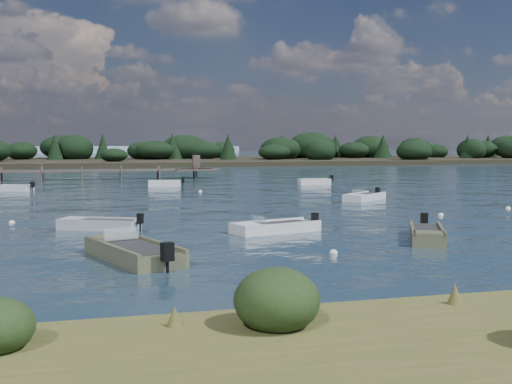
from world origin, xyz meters
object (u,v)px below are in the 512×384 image
object	(u,v)px
dinghy_mid_white_a	(275,229)
tender_far_grey_b	(314,183)
tender_far_white	(165,185)
dinghy_mid_grey	(99,226)
dinghy_extra_b	(16,189)
dinghy_near_olive	(133,255)
dinghy_mid_white_b	(364,198)
dinghy_extra_a	(427,236)

from	to	relation	value
dinghy_mid_white_a	tender_far_grey_b	bearing A→B (deg)	66.78
tender_far_white	tender_far_grey_b	bearing A→B (deg)	-5.31
tender_far_grey_b	dinghy_mid_grey	size ratio (longest dim) A/B	0.85
dinghy_extra_b	dinghy_mid_white_a	bearing A→B (deg)	-64.16
tender_far_white	dinghy_near_olive	bearing A→B (deg)	-98.47
dinghy_extra_b	dinghy_mid_white_b	size ratio (longest dim) A/B	0.77
dinghy_mid_grey	dinghy_mid_white_a	bearing A→B (deg)	-21.42
dinghy_mid_white_a	dinghy_extra_b	bearing A→B (deg)	115.84
dinghy_extra_b	tender_far_white	bearing A→B (deg)	9.81
dinghy_mid_grey	tender_far_grey_b	bearing A→B (deg)	52.50
dinghy_extra_b	dinghy_mid_grey	world-z (taller)	same
tender_far_white	dinghy_mid_grey	bearing A→B (deg)	-102.87
dinghy_near_olive	dinghy_mid_grey	world-z (taller)	dinghy_near_olive
dinghy_mid_white_b	tender_far_grey_b	distance (m)	16.94
dinghy_mid_white_b	dinghy_mid_white_a	bearing A→B (deg)	-127.86
dinghy_mid_white_a	dinghy_extra_a	xyz separation A→B (m)	(5.68, -4.08, 0.02)
tender_far_white	dinghy_extra_b	size ratio (longest dim) A/B	1.09
dinghy_mid_white_b	dinghy_extra_a	xyz separation A→B (m)	(-5.37, -18.29, 0.02)
dinghy_mid_white_b	dinghy_mid_grey	world-z (taller)	dinghy_mid_white_b
dinghy_mid_white_b	dinghy_extra_a	world-z (taller)	dinghy_extra_a
dinghy_near_olive	dinghy_mid_grey	xyz separation A→B (m)	(-1.03, 8.66, -0.03)
tender_far_grey_b	dinghy_mid_grey	distance (m)	35.09
dinghy_near_olive	dinghy_mid_white_b	size ratio (longest dim) A/B	1.35
dinghy_extra_b	dinghy_mid_grey	size ratio (longest dim) A/B	0.77
dinghy_extra_b	dinghy_near_olive	size ratio (longest dim) A/B	0.57
tender_far_grey_b	dinghy_extra_a	size ratio (longest dim) A/B	0.76
dinghy_near_olive	dinghy_extra_a	size ratio (longest dim) A/B	1.19
tender_far_white	dinghy_extra_b	xyz separation A→B (m)	(-13.18, -2.28, -0.02)
tender_far_white	dinghy_near_olive	world-z (taller)	dinghy_near_olive
dinghy_mid_white_a	dinghy_mid_white_b	world-z (taller)	dinghy_mid_white_b
dinghy_mid_grey	dinghy_extra_b	bearing A→B (deg)	103.60
dinghy_mid_white_a	dinghy_extra_a	bearing A→B (deg)	-35.70
dinghy_mid_white_b	dinghy_mid_grey	size ratio (longest dim) A/B	0.99
tender_far_white	tender_far_grey_b	world-z (taller)	tender_far_grey_b
dinghy_mid_white_b	tender_far_grey_b	bearing A→B (deg)	82.36
tender_far_white	dinghy_extra_a	distance (m)	37.12
tender_far_grey_b	dinghy_extra_a	bearing A→B (deg)	-102.26
dinghy_mid_white_a	dinghy_near_olive	bearing A→B (deg)	-141.94
dinghy_near_olive	dinghy_extra_a	xyz separation A→B (m)	(12.70, 1.42, -0.01)
dinghy_near_olive	dinghy_extra_b	bearing A→B (deg)	101.97
tender_far_white	tender_far_grey_b	distance (m)	14.75
dinghy_extra_a	tender_far_white	bearing A→B (deg)	100.97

